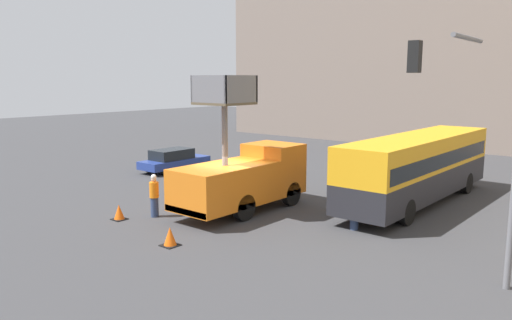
% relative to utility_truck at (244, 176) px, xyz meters
% --- Properties ---
extents(ground_plane, '(120.00, 120.00, 0.00)m').
position_rel_utility_truck_xyz_m(ground_plane, '(-0.18, -0.66, -1.49)').
color(ground_plane, '#38383A').
extents(building_backdrop_far, '(44.00, 10.00, 18.84)m').
position_rel_utility_truck_xyz_m(building_backdrop_far, '(-0.18, 28.89, 7.93)').
color(building_backdrop_far, gray).
rests_on(building_backdrop_far, ground_plane).
extents(utility_truck, '(2.35, 6.36, 5.74)m').
position_rel_utility_truck_xyz_m(utility_truck, '(0.00, 0.00, 0.00)').
color(utility_truck, orange).
rests_on(utility_truck, ground_plane).
extents(city_bus, '(2.44, 11.50, 3.09)m').
position_rel_utility_truck_xyz_m(city_bus, '(5.19, 6.02, 0.32)').
color(city_bus, '#232328').
rests_on(city_bus, ground_plane).
extents(traffic_light_pole, '(3.07, 2.82, 6.97)m').
position_rel_utility_truck_xyz_m(traffic_light_pole, '(9.86, -1.55, 3.12)').
color(traffic_light_pole, slate).
rests_on(traffic_light_pole, ground_plane).
extents(road_worker_near_truck, '(0.38, 0.38, 1.78)m').
position_rel_utility_truck_xyz_m(road_worker_near_truck, '(-2.15, -3.08, -0.61)').
color(road_worker_near_truck, navy).
rests_on(road_worker_near_truck, ground_plane).
extents(road_worker_directing, '(0.38, 0.38, 1.85)m').
position_rel_utility_truck_xyz_m(road_worker_directing, '(4.99, 0.63, -0.57)').
color(road_worker_directing, navy).
rests_on(road_worker_directing, ground_plane).
extents(traffic_cone_near_truck, '(0.57, 0.57, 0.65)m').
position_rel_utility_truck_xyz_m(traffic_cone_near_truck, '(1.13, -5.04, -1.19)').
color(traffic_cone_near_truck, black).
rests_on(traffic_cone_near_truck, ground_plane).
extents(traffic_cone_mid_road, '(0.54, 0.54, 0.62)m').
position_rel_utility_truck_xyz_m(traffic_cone_mid_road, '(-2.91, -4.27, -1.21)').
color(traffic_cone_mid_road, black).
rests_on(traffic_cone_mid_road, ground_plane).
extents(parked_car_curbside, '(1.71, 4.49, 1.36)m').
position_rel_utility_truck_xyz_m(parked_car_curbside, '(-9.54, 4.29, -0.80)').
color(parked_car_curbside, navy).
rests_on(parked_car_curbside, ground_plane).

